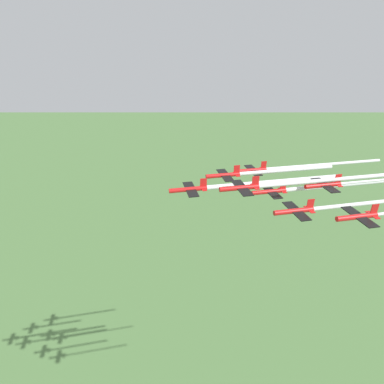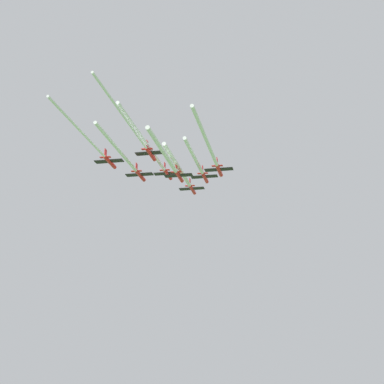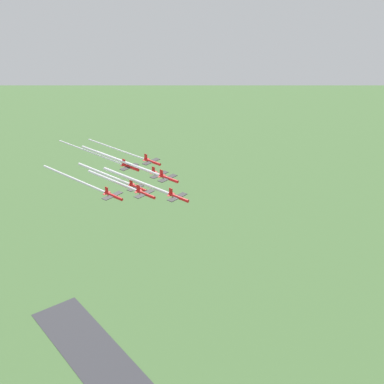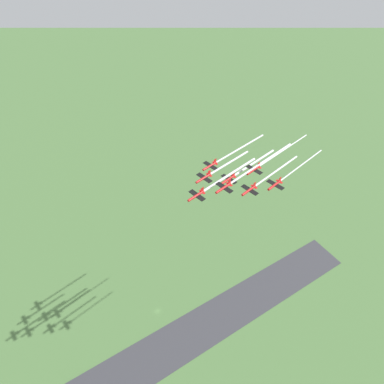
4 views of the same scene
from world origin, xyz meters
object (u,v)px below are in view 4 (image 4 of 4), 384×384
at_px(jet_4, 229,179).
at_px(jet_1, 224,188).
at_px(jet_3, 249,190).
at_px(jet_7, 254,170).
at_px(jet_6, 275,185).
at_px(jet_2, 204,178).
at_px(jet_5, 210,166).
at_px(jet_0, 197,195).

bearing_deg(jet_4, jet_1, 120.47).
height_order(jet_3, jet_4, jet_3).
xyz_separation_m(jet_4, jet_7, (11.05, 8.67, 4.13)).
height_order(jet_3, jet_6, jet_6).
relative_size(jet_1, jet_4, 1.00).
xyz_separation_m(jet_2, jet_5, (-2.21, 13.87, -2.10)).
height_order(jet_5, jet_6, jet_6).
relative_size(jet_5, jet_6, 1.00).
relative_size(jet_0, jet_6, 1.00).
bearing_deg(jet_1, jet_7, -90.00).
xyz_separation_m(jet_4, jet_5, (-13.26, 5.20, 1.21)).
height_order(jet_0, jet_1, jet_1).
bearing_deg(jet_2, jet_7, -120.47).
height_order(jet_4, jet_6, jet_6).
relative_size(jet_1, jet_5, 1.00).
height_order(jet_1, jet_3, jet_1).
xyz_separation_m(jet_0, jet_1, (11.05, 8.67, 2.57)).
distance_m(jet_1, jet_4, 15.11).
bearing_deg(jet_5, jet_2, 120.47).
relative_size(jet_0, jet_4, 1.00).
bearing_deg(jet_0, jet_5, -59.53).
height_order(jet_1, jet_2, jet_1).
relative_size(jet_0, jet_1, 1.00).
xyz_separation_m(jet_6, jet_7, (-13.26, 5.20, 1.82)).
bearing_deg(jet_2, jet_0, 120.47).
bearing_deg(jet_6, jet_3, 59.53).
xyz_separation_m(jet_0, jet_2, (-2.21, 13.87, 0.30)).
height_order(jet_0, jet_2, jet_2).
distance_m(jet_2, jet_4, 14.43).
xyz_separation_m(jet_1, jet_7, (8.84, 22.55, -1.44)).
xyz_separation_m(jet_1, jet_3, (11.05, 8.67, -4.28)).
xyz_separation_m(jet_1, jet_6, (22.10, 17.35, -3.26)).
bearing_deg(jet_7, jet_3, 120.47).
bearing_deg(jet_1, jet_2, 0.00).
distance_m(jet_3, jet_6, 14.09).
height_order(jet_0, jet_7, jet_7).
bearing_deg(jet_2, jet_6, -139.64).
relative_size(jet_2, jet_5, 1.00).
xyz_separation_m(jet_0, jet_7, (19.89, 31.22, 1.13)).
distance_m(jet_1, jet_2, 14.42).
height_order(jet_4, jet_5, jet_5).
distance_m(jet_4, jet_7, 14.64).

